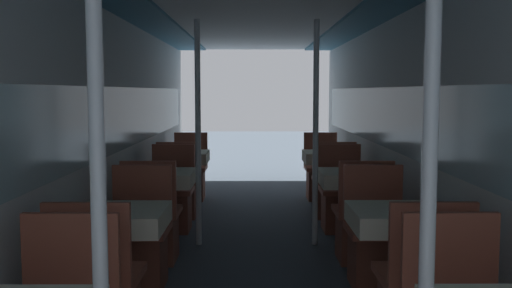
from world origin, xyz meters
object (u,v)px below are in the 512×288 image
Objects in this scene: dining_table_right_2 at (351,181)px; chair_right_near_2 at (361,229)px; chair_left_far_1 at (139,250)px; chair_right_far_1 at (377,250)px; chair_left_far_3 at (190,179)px; dining_table_right_3 at (327,160)px; chair_left_near_3 at (179,194)px; chair_right_far_3 at (322,179)px; dining_table_left_2 at (163,182)px; dining_table_left_1 at (120,224)px; dining_table_right_1 at (397,224)px; support_pole_left_2 at (198,134)px; chair_right_near_3 at (333,193)px; support_pole_right_0 at (428,210)px; support_pole_left_0 at (99,211)px; chair_right_far_2 at (341,204)px; chair_left_near_2 at (153,230)px; chair_left_far_2 at (172,204)px; dining_table_left_3 at (185,160)px; support_pole_right_2 at (316,134)px.

chair_right_near_2 reaches higher than dining_table_right_2.
chair_right_far_1 is (1.84, 0.00, 0.00)m from chair_left_far_1.
chair_left_far_3 is 1.96m from dining_table_right_3.
chair_left_near_3 is 2.17m from chair_right_far_3.
chair_right_near_2 is at bearing -17.22° from dining_table_left_2.
dining_table_right_1 is at bearing 0.00° from dining_table_left_1.
support_pole_left_2 is at bearing 180.00° from dining_table_right_2.
support_pole_left_2 reaches higher than chair_right_far_1.
dining_table_right_1 is at bearing -90.00° from chair_right_near_3.
chair_right_far_1 is (0.35, 2.36, -0.81)m from support_pole_right_0.
support_pole_right_0 is 1.88m from dining_table_right_1.
dining_table_left_1 is 4.55m from chair_right_far_3.
support_pole_left_0 is 2.37× the size of chair_right_far_1.
support_pole_right_0 is 3.01× the size of dining_table_right_1.
dining_table_left_1 is at bearing 129.89° from support_pole_right_0.
support_pole_left_0 is 4.48m from chair_right_far_2.
chair_left_near_2 reaches higher than dining_table_right_2.
chair_right_near_2 is at bearing 83.35° from support_pole_right_0.
dining_table_left_1 is 1.88m from support_pole_left_2.
chair_left_far_2 is (0.00, 1.79, 0.00)m from chair_left_far_1.
chair_right_far_1 and chair_right_near_3 have the same top height.
dining_table_right_2 is (1.84, -1.79, 0.00)m from dining_table_left_3.
chair_left_far_3 is (0.00, 3.57, 0.00)m from chair_left_far_1.
chair_left_far_1 is 0.42× the size of support_pole_right_2.
dining_table_left_2 is at bearing 90.00° from chair_left_near_2.
chair_left_far_2 reaches higher than dining_table_left_3.
chair_right_far_2 is at bearing 20.94° from support_pole_left_2.
chair_left_far_2 and chair_right_near_2 have the same top height.
support_pole_right_2 is at bearing 122.35° from chair_left_far_3.
support_pole_left_2 is 2.37× the size of chair_right_far_3.
support_pole_right_0 is (1.49, -5.36, 0.47)m from dining_table_left_3.
chair_left_near_2 is 2.38m from dining_table_left_3.
chair_right_near_3 is at bearing 58.44° from dining_table_left_1.
dining_table_left_1 is 0.79× the size of chair_left_far_3.
chair_left_far_3 is at bearing -44.10° from chair_right_far_2.
support_pole_left_2 is 2.37m from dining_table_right_1.
dining_table_left_1 is at bearing 90.00° from chair_left_far_3.
support_pole_left_0 is 1.00× the size of support_pole_right_2.
dining_table_left_3 is 4.02m from dining_table_right_1.
chair_right_far_1 is at bearing -90.00° from dining_table_right_3.
chair_right_near_2 is (1.84, 0.64, 0.00)m from chair_left_far_1.
chair_left_far_1 is at bearing 90.00° from chair_left_far_3.
chair_left_near_3 reaches higher than dining_table_left_3.
dining_table_right_3 is at bearing 74.43° from support_pole_left_0.
support_pole_left_0 is at bearing -85.82° from chair_left_near_3.
support_pole_left_0 is 3.01× the size of dining_table_right_1.
support_pole_left_0 is at bearing 180.00° from support_pole_right_0.
chair_right_far_1 is 1.00× the size of chair_right_near_2.
chair_right_far_2 is at bearing -90.00° from dining_table_right_3.
chair_right_near_2 is 1.00× the size of chair_right_far_2.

